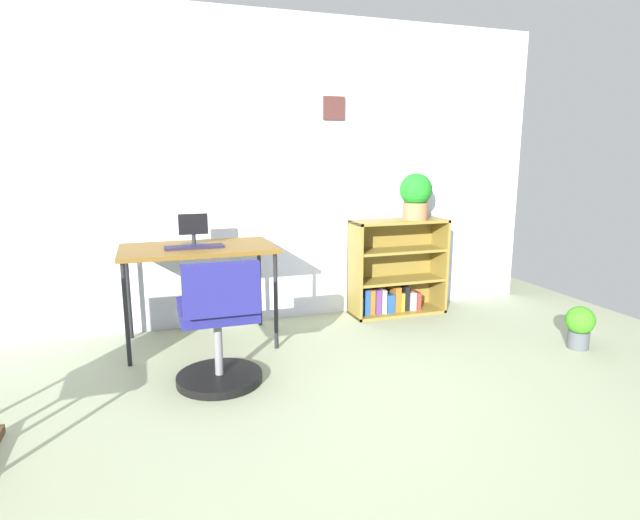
{
  "coord_description": "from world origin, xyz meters",
  "views": [
    {
      "loc": [
        -0.76,
        -2.0,
        1.36
      ],
      "look_at": [
        0.4,
        1.46,
        0.62
      ],
      "focal_mm": 28.94,
      "sensor_mm": 36.0,
      "label": 1
    }
  ],
  "objects_px": {
    "monitor": "(193,232)",
    "potted_plant_floor": "(580,325)",
    "desk": "(198,254)",
    "keyboard": "(194,247)",
    "office_chair": "(219,331)",
    "bookshelf_low": "(394,272)",
    "potted_plant_on_shelf": "(416,195)"
  },
  "relations": [
    {
      "from": "bookshelf_low",
      "to": "potted_plant_on_shelf",
      "type": "height_order",
      "value": "potted_plant_on_shelf"
    },
    {
      "from": "monitor",
      "to": "potted_plant_floor",
      "type": "bearing_deg",
      "value": -21.28
    },
    {
      "from": "desk",
      "to": "keyboard",
      "type": "xyz_separation_m",
      "value": [
        -0.03,
        -0.07,
        0.06
      ]
    },
    {
      "from": "monitor",
      "to": "bookshelf_low",
      "type": "xyz_separation_m",
      "value": [
        1.71,
        0.21,
        -0.47
      ]
    },
    {
      "from": "monitor",
      "to": "bookshelf_low",
      "type": "relative_size",
      "value": 0.28
    },
    {
      "from": "keyboard",
      "to": "office_chair",
      "type": "distance_m",
      "value": 0.8
    },
    {
      "from": "desk",
      "to": "bookshelf_low",
      "type": "xyz_separation_m",
      "value": [
        1.69,
        0.25,
        -0.31
      ]
    },
    {
      "from": "office_chair",
      "to": "potted_plant_on_shelf",
      "type": "height_order",
      "value": "potted_plant_on_shelf"
    },
    {
      "from": "keyboard",
      "to": "potted_plant_on_shelf",
      "type": "bearing_deg",
      "value": 8.06
    },
    {
      "from": "potted_plant_on_shelf",
      "to": "potted_plant_floor",
      "type": "relative_size",
      "value": 1.27
    },
    {
      "from": "monitor",
      "to": "potted_plant_floor",
      "type": "relative_size",
      "value": 0.75
    },
    {
      "from": "monitor",
      "to": "potted_plant_on_shelf",
      "type": "xyz_separation_m",
      "value": [
        1.86,
        0.16,
        0.21
      ]
    },
    {
      "from": "potted_plant_on_shelf",
      "to": "potted_plant_floor",
      "type": "bearing_deg",
      "value": -58.48
    },
    {
      "from": "monitor",
      "to": "desk",
      "type": "bearing_deg",
      "value": -61.72
    },
    {
      "from": "desk",
      "to": "potted_plant_floor",
      "type": "relative_size",
      "value": 3.48
    },
    {
      "from": "keyboard",
      "to": "bookshelf_low",
      "type": "relative_size",
      "value": 0.48
    },
    {
      "from": "desk",
      "to": "potted_plant_floor",
      "type": "height_order",
      "value": "desk"
    },
    {
      "from": "desk",
      "to": "bookshelf_low",
      "type": "relative_size",
      "value": 1.29
    },
    {
      "from": "bookshelf_low",
      "to": "potted_plant_floor",
      "type": "relative_size",
      "value": 2.69
    },
    {
      "from": "bookshelf_low",
      "to": "keyboard",
      "type": "bearing_deg",
      "value": -169.44
    },
    {
      "from": "bookshelf_low",
      "to": "potted_plant_on_shelf",
      "type": "relative_size",
      "value": 2.12
    },
    {
      "from": "desk",
      "to": "bookshelf_low",
      "type": "bearing_deg",
      "value": 8.54
    },
    {
      "from": "keyboard",
      "to": "desk",
      "type": "bearing_deg",
      "value": 66.25
    },
    {
      "from": "desk",
      "to": "office_chair",
      "type": "distance_m",
      "value": 0.84
    },
    {
      "from": "monitor",
      "to": "keyboard",
      "type": "relative_size",
      "value": 0.57
    },
    {
      "from": "keyboard",
      "to": "potted_plant_on_shelf",
      "type": "xyz_separation_m",
      "value": [
        1.87,
        0.26,
        0.3
      ]
    },
    {
      "from": "monitor",
      "to": "office_chair",
      "type": "height_order",
      "value": "monitor"
    },
    {
      "from": "bookshelf_low",
      "to": "monitor",
      "type": "bearing_deg",
      "value": -172.89
    },
    {
      "from": "office_chair",
      "to": "bookshelf_low",
      "type": "xyz_separation_m",
      "value": [
        1.65,
        1.02,
        0.02
      ]
    },
    {
      "from": "desk",
      "to": "potted_plant_on_shelf",
      "type": "relative_size",
      "value": 2.74
    },
    {
      "from": "desk",
      "to": "potted_plant_floor",
      "type": "bearing_deg",
      "value": -20.66
    },
    {
      "from": "bookshelf_low",
      "to": "potted_plant_floor",
      "type": "distance_m",
      "value": 1.51
    }
  ]
}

